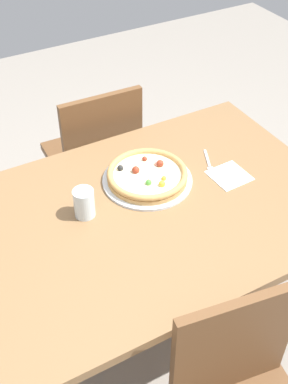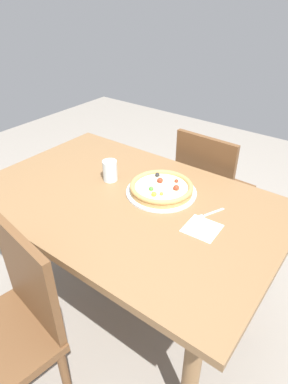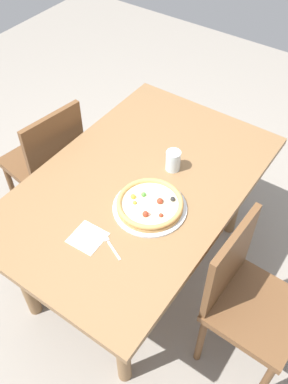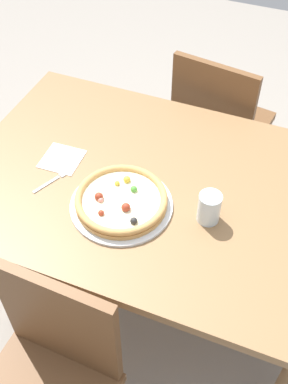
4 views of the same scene
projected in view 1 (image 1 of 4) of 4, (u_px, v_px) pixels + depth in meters
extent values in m
plane|color=gray|center=(141.00, 332.00, 2.27)|extent=(6.00, 6.00, 0.00)
cube|color=olive|center=(140.00, 216.00, 1.79)|extent=(1.46, 0.94, 0.04)
cylinder|color=olive|center=(213.00, 192.00, 2.46)|extent=(0.07, 0.07, 0.71)
cylinder|color=brown|center=(53.00, 183.00, 2.72)|extent=(0.04, 0.04, 0.44)
cylinder|color=brown|center=(110.00, 166.00, 2.84)|extent=(0.04, 0.04, 0.44)
cylinder|color=brown|center=(76.00, 222.00, 2.49)|extent=(0.04, 0.04, 0.44)
cylinder|color=brown|center=(137.00, 202.00, 2.61)|extent=(0.04, 0.04, 0.44)
cube|color=brown|center=(91.00, 156.00, 2.51)|extent=(0.41, 0.41, 0.04)
cube|color=brown|center=(103.00, 137.00, 2.23)|extent=(0.38, 0.04, 0.42)
cube|color=brown|center=(233.00, 346.00, 1.44)|extent=(0.38, 0.09, 0.42)
cylinder|color=silver|center=(147.00, 180.00, 1.91)|extent=(0.34, 0.34, 0.01)
cylinder|color=tan|center=(147.00, 177.00, 1.90)|extent=(0.31, 0.31, 0.02)
cylinder|color=beige|center=(147.00, 175.00, 1.89)|extent=(0.27, 0.27, 0.01)
torus|color=tan|center=(147.00, 173.00, 1.88)|extent=(0.31, 0.31, 0.02)
sphere|color=#E58C7F|center=(157.00, 164.00, 1.93)|extent=(0.02, 0.02, 0.02)
sphere|color=#4C9E38|center=(149.00, 182.00, 1.84)|extent=(0.02, 0.02, 0.02)
sphere|color=maroon|center=(145.00, 159.00, 1.95)|extent=(0.02, 0.02, 0.02)
sphere|color=gold|center=(164.00, 178.00, 1.86)|extent=(0.02, 0.02, 0.02)
sphere|color=maroon|center=(136.00, 170.00, 1.89)|extent=(0.03, 0.03, 0.03)
sphere|color=gold|center=(162.00, 184.00, 1.83)|extent=(0.02, 0.02, 0.02)
sphere|color=#262626|center=(120.00, 168.00, 1.90)|extent=(0.02, 0.02, 0.02)
sphere|color=maroon|center=(160.00, 164.00, 1.92)|extent=(0.03, 0.03, 0.03)
cube|color=silver|center=(207.00, 158.00, 2.02)|extent=(0.05, 0.10, 0.00)
cube|color=silver|center=(211.00, 171.00, 1.95)|extent=(0.04, 0.05, 0.00)
cylinder|color=silver|center=(84.00, 203.00, 1.73)|extent=(0.07, 0.07, 0.11)
cube|color=white|center=(229.00, 176.00, 1.93)|extent=(0.15, 0.15, 0.00)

